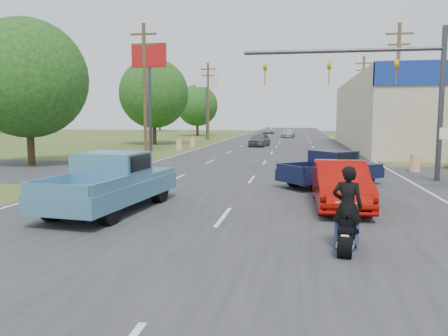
% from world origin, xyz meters
% --- Properties ---
extents(main_road, '(15.00, 180.00, 0.02)m').
position_xyz_m(main_road, '(0.00, 40.00, 0.01)').
color(main_road, '#2D2D30').
rests_on(main_road, ground).
extents(cross_road, '(120.00, 10.00, 0.02)m').
position_xyz_m(cross_road, '(0.00, 18.00, 0.01)').
color(cross_road, '#2D2D30').
rests_on(cross_road, ground).
extents(utility_pole_2, '(2.00, 0.28, 10.00)m').
position_xyz_m(utility_pole_2, '(9.50, 31.00, 5.32)').
color(utility_pole_2, '#4C3823').
rests_on(utility_pole_2, ground).
extents(utility_pole_3, '(2.00, 0.28, 10.00)m').
position_xyz_m(utility_pole_3, '(9.50, 49.00, 5.32)').
color(utility_pole_3, '#4C3823').
rests_on(utility_pole_3, ground).
extents(utility_pole_5, '(2.00, 0.28, 10.00)m').
position_xyz_m(utility_pole_5, '(-9.50, 28.00, 5.32)').
color(utility_pole_5, '#4C3823').
rests_on(utility_pole_5, ground).
extents(utility_pole_6, '(2.00, 0.28, 10.00)m').
position_xyz_m(utility_pole_6, '(-9.50, 52.00, 5.32)').
color(utility_pole_6, '#4C3823').
rests_on(utility_pole_6, ground).
extents(tree_0, '(7.14, 7.14, 8.84)m').
position_xyz_m(tree_0, '(-14.00, 20.00, 5.26)').
color(tree_0, '#422D19').
rests_on(tree_0, ground).
extents(tree_1, '(7.56, 7.56, 9.36)m').
position_xyz_m(tree_1, '(-13.50, 42.00, 5.57)').
color(tree_1, '#422D19').
rests_on(tree_1, ground).
extents(tree_2, '(6.72, 6.72, 8.32)m').
position_xyz_m(tree_2, '(-14.20, 66.00, 4.95)').
color(tree_2, '#422D19').
rests_on(tree_2, ground).
extents(tree_4, '(9.24, 9.24, 11.44)m').
position_xyz_m(tree_4, '(-55.00, 75.00, 6.82)').
color(tree_4, '#422D19').
rests_on(tree_4, ground).
extents(tree_5, '(7.98, 7.98, 9.88)m').
position_xyz_m(tree_5, '(30.00, 95.00, 5.88)').
color(tree_5, '#422D19').
rests_on(tree_5, ground).
extents(tree_6, '(8.82, 8.82, 10.92)m').
position_xyz_m(tree_6, '(-30.00, 95.00, 6.51)').
color(tree_6, '#422D19').
rests_on(tree_6, ground).
extents(barrel_1, '(0.56, 0.56, 1.00)m').
position_xyz_m(barrel_1, '(8.40, 20.50, 0.50)').
color(barrel_1, orange).
rests_on(barrel_1, ground).
extents(barrel_2, '(0.56, 0.56, 1.00)m').
position_xyz_m(barrel_2, '(-8.50, 34.00, 0.50)').
color(barrel_2, orange).
rests_on(barrel_2, ground).
extents(barrel_3, '(0.56, 0.56, 1.00)m').
position_xyz_m(barrel_3, '(-8.20, 38.00, 0.50)').
color(barrel_3, orange).
rests_on(barrel_3, ground).
extents(pole_sign_left_near, '(3.00, 0.35, 9.20)m').
position_xyz_m(pole_sign_left_near, '(-10.50, 32.00, 7.17)').
color(pole_sign_left_near, '#3F3F44').
rests_on(pole_sign_left_near, ground).
extents(pole_sign_left_far, '(3.00, 0.35, 9.20)m').
position_xyz_m(pole_sign_left_far, '(-10.50, 56.00, 7.17)').
color(pole_sign_left_far, '#3F3F44').
rests_on(pole_sign_left_far, ground).
extents(signal_mast, '(9.12, 0.40, 7.00)m').
position_xyz_m(signal_mast, '(5.82, 17.00, 4.80)').
color(signal_mast, '#3F3F44').
rests_on(signal_mast, ground).
extents(red_convertible, '(1.68, 4.58, 1.50)m').
position_xyz_m(red_convertible, '(3.50, 10.03, 0.75)').
color(red_convertible, '#A20D07').
rests_on(red_convertible, ground).
extents(motorcycle, '(0.65, 1.90, 0.96)m').
position_xyz_m(motorcycle, '(3.19, 5.25, 0.43)').
color(motorcycle, black).
rests_on(motorcycle, ground).
extents(rider, '(0.71, 0.52, 1.78)m').
position_xyz_m(rider, '(3.20, 5.29, 0.89)').
color(rider, black).
rests_on(rider, ground).
extents(blue_pickup, '(2.70, 5.73, 1.84)m').
position_xyz_m(blue_pickup, '(-3.60, 8.47, 0.93)').
color(blue_pickup, black).
rests_on(blue_pickup, ground).
extents(navy_pickup, '(4.65, 4.33, 1.53)m').
position_xyz_m(navy_pickup, '(3.62, 14.62, 0.77)').
color(navy_pickup, black).
rests_on(navy_pickup, ground).
extents(distant_car_grey, '(2.25, 4.25, 1.38)m').
position_xyz_m(distant_car_grey, '(-1.74, 40.30, 0.69)').
color(distant_car_grey, '#58595E').
rests_on(distant_car_grey, ground).
extents(distant_car_silver, '(2.22, 4.48, 1.25)m').
position_xyz_m(distant_car_silver, '(0.68, 62.08, 0.63)').
color(distant_car_silver, '#B0B1B5').
rests_on(distant_car_silver, ground).
extents(distant_car_white, '(2.48, 4.67, 1.25)m').
position_xyz_m(distant_car_white, '(-3.40, 78.38, 0.63)').
color(distant_car_white, silver).
rests_on(distant_car_white, ground).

